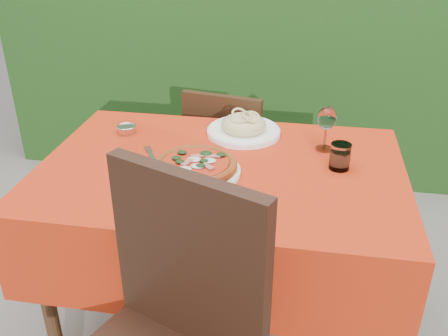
% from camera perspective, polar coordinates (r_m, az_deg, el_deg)
% --- Properties ---
extents(ground, '(60.00, 60.00, 0.00)m').
position_cam_1_polar(ground, '(2.18, -0.31, -17.49)').
color(ground, '#67625D').
rests_on(ground, ground).
extents(hedge, '(3.20, 0.55, 1.78)m').
position_cam_1_polar(hedge, '(3.13, 4.87, 16.07)').
color(hedge, black).
rests_on(hedge, ground).
extents(dining_table, '(1.26, 0.86, 0.75)m').
position_cam_1_polar(dining_table, '(1.80, -0.35, -4.04)').
color(dining_table, '#472717').
rests_on(dining_table, ground).
extents(chair_far, '(0.43, 0.43, 0.82)m').
position_cam_1_polar(chair_far, '(2.40, 0.51, 1.10)').
color(chair_far, black).
rests_on(chair_far, ground).
extents(pizza_plate, '(0.30, 0.30, 0.06)m').
position_cam_1_polar(pizza_plate, '(1.67, -3.27, 0.13)').
color(pizza_plate, white).
rests_on(pizza_plate, dining_table).
extents(pasta_plate, '(0.29, 0.29, 0.08)m').
position_cam_1_polar(pasta_plate, '(1.96, 2.26, 4.65)').
color(pasta_plate, white).
rests_on(pasta_plate, dining_table).
extents(water_glass, '(0.07, 0.07, 0.09)m').
position_cam_1_polar(water_glass, '(1.74, 13.11, 1.17)').
color(water_glass, silver).
rests_on(water_glass, dining_table).
extents(wine_glass, '(0.07, 0.07, 0.17)m').
position_cam_1_polar(wine_glass, '(1.84, 11.67, 5.39)').
color(wine_glass, silver).
rests_on(wine_glass, dining_table).
extents(fork, '(0.12, 0.19, 0.01)m').
position_cam_1_polar(fork, '(1.79, -8.10, 1.02)').
color(fork, '#BABBC2').
rests_on(fork, dining_table).
extents(steel_ramekin, '(0.07, 0.07, 0.03)m').
position_cam_1_polar(steel_ramekin, '(2.02, -11.08, 4.35)').
color(steel_ramekin, silver).
rests_on(steel_ramekin, dining_table).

